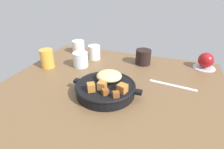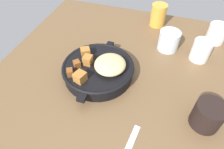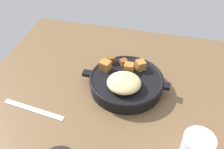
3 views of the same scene
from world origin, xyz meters
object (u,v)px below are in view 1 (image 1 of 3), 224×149
Objects in this scene: red_apple at (206,60)px; butter_knife at (173,85)px; cast_iron_skillet at (107,87)px; juice_glass_amber at (47,58)px; white_creamer_pitcher at (94,52)px; coffee_mug_dark at (143,57)px; ceramic_mug_white at (78,47)px; water_glass_short at (81,60)px.

butter_knife is (-14.03, -23.21, -4.17)cm from red_apple.
juice_glass_amber is at bearing 160.20° from cast_iron_skillet.
juice_glass_amber is (-75.53, -25.12, 0.36)cm from red_apple.
cast_iron_skillet is 3.63× the size of white_creamer_pitcher.
coffee_mug_dark is at bearing 4.20° from white_creamer_pitcher.
red_apple is at bearing 45.14° from cast_iron_skillet.
butter_knife is 24.77cm from coffee_mug_dark.
red_apple is at bearing 7.00° from white_creamer_pitcher.
red_apple reaches higher than ceramic_mug_white.
white_creamer_pitcher is (-19.35, 31.43, 0.80)cm from cast_iron_skillet.
juice_glass_amber reaches higher than butter_knife.
juice_glass_amber is at bearing -161.60° from red_apple.
ceramic_mug_white is at bearing -178.94° from red_apple.
white_creamer_pitcher is at bearing -23.84° from ceramic_mug_white.
coffee_mug_dark is at bearing 23.99° from juice_glass_amber.
juice_glass_amber is at bearing -170.86° from butter_knife.
water_glass_short is at bearing 22.81° from juice_glass_amber.
coffee_mug_dark is 27.25cm from white_creamer_pitcher.
butter_knife is 61.70cm from juice_glass_amber.
butter_knife is 46.68cm from white_creamer_pitcher.
white_creamer_pitcher is (17.85, 18.04, -0.88)cm from juice_glass_amber.
ceramic_mug_white is (-32.42, 37.21, 0.60)cm from cast_iron_skillet.
coffee_mug_dark is at bearing 139.63° from butter_knife.
butter_knife is 46.51cm from water_glass_short.
cast_iron_skillet and coffee_mug_dark have the same top height.
coffee_mug_dark is 1.09× the size of ceramic_mug_white.
water_glass_short is at bearing -102.21° from white_creamer_pitcher.
water_glass_short is at bearing -162.77° from red_apple.
coffee_mug_dark is (-16.47, 18.12, 3.71)cm from butter_knife.
butter_knife is 60.89cm from ceramic_mug_white.
red_apple reaches higher than water_glass_short.
ceramic_mug_white is at bearing 166.24° from butter_knife.
cast_iron_skillet is 49.35cm from ceramic_mug_white.
white_creamer_pitcher is at bearing 45.30° from juice_glass_amber.
cast_iron_skillet is 3.71× the size of red_apple.
coffee_mug_dark reaches higher than water_glass_short.
cast_iron_skillet is at bearing -19.80° from juice_glass_amber.
water_glass_short is (-46.16, 4.54, 3.53)cm from butter_knife.
water_glass_short reaches higher than butter_knife.
juice_glass_amber is 24.32cm from ceramic_mug_white.
cast_iron_skillet is 29.53cm from water_glass_short.
cast_iron_skillet is at bearing -140.43° from butter_knife.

